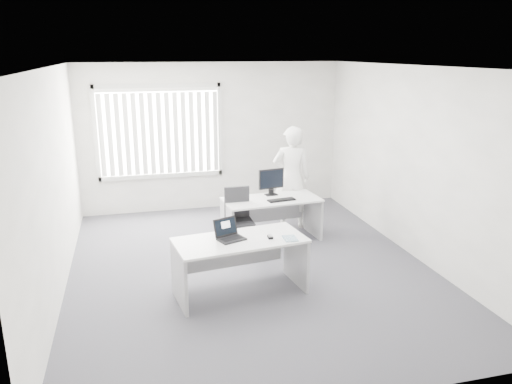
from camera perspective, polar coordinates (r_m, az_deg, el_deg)
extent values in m
plane|color=#535259|center=(7.24, -0.68, -8.61)|extent=(6.00, 6.00, 0.00)
cube|color=white|center=(9.66, -4.98, 6.27)|extent=(5.00, 0.02, 2.80)
cube|color=white|center=(4.07, 9.46, -7.47)|extent=(5.00, 0.02, 2.80)
cube|color=white|center=(6.67, -22.09, 0.80)|extent=(0.02, 6.00, 2.80)
cube|color=white|center=(7.75, 17.57, 3.21)|extent=(0.02, 6.00, 2.80)
cube|color=white|center=(6.59, -0.76, 14.13)|extent=(5.00, 6.00, 0.02)
cube|color=beige|center=(9.49, -10.96, 6.79)|extent=(2.32, 0.06, 1.76)
cube|color=white|center=(6.24, -1.85, -5.53)|extent=(1.70, 0.96, 0.03)
cube|color=#A2A2A4|center=(6.18, -8.78, -9.65)|extent=(0.13, 0.70, 0.71)
cube|color=#A2A2A4|center=(6.67, 4.59, -7.54)|extent=(0.13, 0.70, 0.71)
cube|color=white|center=(8.03, 1.79, -0.87)|extent=(1.60, 0.85, 0.03)
cube|color=#A2A2A4|center=(7.91, -3.33, -3.82)|extent=(0.09, 0.66, 0.67)
cube|color=#A2A2A4|center=(8.42, 6.54, -2.67)|extent=(0.09, 0.66, 0.67)
cylinder|color=black|center=(7.91, -1.87, -6.14)|extent=(0.54, 0.54, 0.07)
cylinder|color=black|center=(7.85, -1.88, -4.98)|extent=(0.06, 0.06, 0.41)
cube|color=black|center=(7.78, -1.90, -3.56)|extent=(0.42, 0.42, 0.06)
cube|color=black|center=(7.86, -2.20, -1.14)|extent=(0.40, 0.06, 0.49)
imported|color=silver|center=(8.61, 4.08, 1.66)|extent=(0.73, 0.56, 1.78)
cube|color=silver|center=(6.30, 1.36, -5.17)|extent=(0.32, 0.24, 0.00)
cube|color=silver|center=(6.26, 3.92, -5.31)|extent=(0.17, 0.23, 0.01)
cube|color=black|center=(7.93, 2.93, -0.91)|extent=(0.46, 0.20, 0.02)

